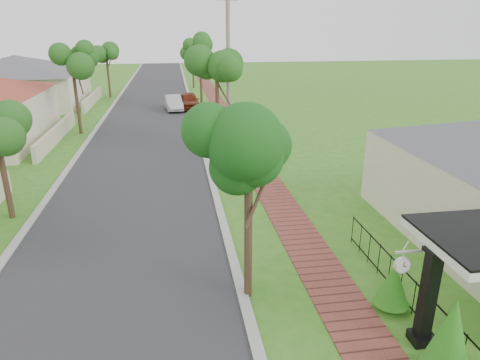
{
  "coord_description": "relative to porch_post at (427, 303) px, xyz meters",
  "views": [
    {
      "loc": [
        -0.97,
        -8.53,
        7.14
      ],
      "look_at": [
        1.4,
        6.81,
        1.5
      ],
      "focal_mm": 32.0,
      "sensor_mm": 36.0,
      "label": 1
    }
  ],
  "objects": [
    {
      "name": "utility_pole",
      "position": [
        -2.25,
        18.16,
        3.37
      ],
      "size": [
        1.2,
        0.24,
        8.86
      ],
      "color": "gray",
      "rests_on": "ground"
    },
    {
      "name": "porch_post",
      "position": [
        0.0,
        0.0,
        0.0
      ],
      "size": [
        0.48,
        0.48,
        2.52
      ],
      "color": "black",
      "rests_on": "ground"
    },
    {
      "name": "picket_fence",
      "position": [
        0.35,
        1.0,
        -0.59
      ],
      "size": [
        0.03,
        8.02,
        1.0
      ],
      "color": "black",
      "rests_on": "ground"
    },
    {
      "name": "road",
      "position": [
        -7.55,
        21.0,
        -1.12
      ],
      "size": [
        7.0,
        120.0,
        0.02
      ],
      "primitive_type": "cube",
      "color": "#28282B",
      "rests_on": "ground"
    },
    {
      "name": "hedge_row",
      "position": [
        -0.1,
        -0.78,
        -0.22
      ],
      "size": [
        0.9,
        4.44,
        2.1
      ],
      "color": "#215B12",
      "rests_on": "ground"
    },
    {
      "name": "kerb_left",
      "position": [
        -11.2,
        21.0,
        -1.12
      ],
      "size": [
        0.3,
        120.0,
        0.1
      ],
      "primitive_type": "cube",
      "color": "#9E9E99",
      "rests_on": "ground"
    },
    {
      "name": "parked_car_red",
      "position": [
        -4.15,
        31.26,
        -0.41
      ],
      "size": [
        1.82,
        4.24,
        1.43
      ],
      "primitive_type": "imported",
      "rotation": [
        0.0,
        0.0,
        0.03
      ],
      "color": "maroon",
      "rests_on": "ground"
    },
    {
      "name": "kerb_right",
      "position": [
        -3.9,
        21.0,
        -1.12
      ],
      "size": [
        0.3,
        120.0,
        0.1
      ],
      "primitive_type": "cube",
      "color": "#9E9E99",
      "rests_on": "ground"
    },
    {
      "name": "station_clock",
      "position": [
        -0.49,
        0.4,
        0.83
      ],
      "size": [
        0.67,
        0.13,
        0.57
      ],
      "color": "silver",
      "rests_on": "ground"
    },
    {
      "name": "parked_car_white",
      "position": [
        -5.55,
        30.8,
        -0.49
      ],
      "size": [
        1.73,
        3.96,
        1.27
      ],
      "primitive_type": "imported",
      "rotation": [
        0.0,
        0.0,
        0.1
      ],
      "color": "#B9B9BB",
      "rests_on": "ground"
    },
    {
      "name": "street_trees",
      "position": [
        -7.42,
        27.84,
        3.42
      ],
      "size": [
        10.7,
        37.65,
        5.89
      ],
      "color": "#382619",
      "rests_on": "ground"
    },
    {
      "name": "ground",
      "position": [
        -4.55,
        1.0,
        -1.12
      ],
      "size": [
        160.0,
        160.0,
        0.0
      ],
      "primitive_type": "plane",
      "color": "#31741B",
      "rests_on": "ground"
    },
    {
      "name": "far_house_grey",
      "position": [
        -19.52,
        35.0,
        1.22
      ],
      "size": [
        15.56,
        15.56,
        4.6
      ],
      "color": "beige",
      "rests_on": "ground"
    },
    {
      "name": "sidewalk",
      "position": [
        -1.3,
        21.0,
        -1.12
      ],
      "size": [
        1.5,
        120.0,
        0.03
      ],
      "primitive_type": "cube",
      "color": "brown",
      "rests_on": "ground"
    },
    {
      "name": "near_tree",
      "position": [
        -3.75,
        2.5,
        2.83
      ],
      "size": [
        1.94,
        1.94,
        4.97
      ],
      "color": "#382619",
      "rests_on": "ground"
    }
  ]
}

